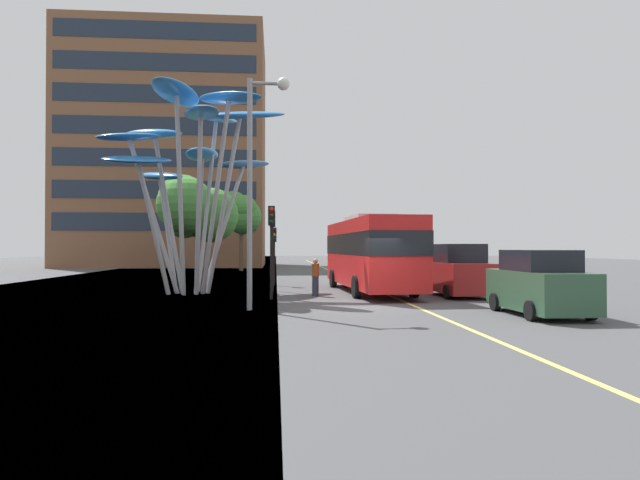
{
  "coord_description": "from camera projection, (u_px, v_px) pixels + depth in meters",
  "views": [
    {
      "loc": [
        -3.48,
        -19.96,
        2.15
      ],
      "look_at": [
        -1.41,
        5.67,
        2.5
      ],
      "focal_mm": 30.84,
      "sensor_mm": 36.0,
      "label": 1
    }
  ],
  "objects": [
    {
      "name": "red_bus",
      "position": [
        370.0,
        251.0,
        26.36
      ],
      "size": [
        3.15,
        11.13,
        3.66
      ],
      "color": "red",
      "rests_on": "ground"
    },
    {
      "name": "pedestrian",
      "position": [
        315.0,
        277.0,
        24.25
      ],
      "size": [
        0.34,
        0.34,
        1.66
      ],
      "color": "#2D3342",
      "rests_on": "ground"
    },
    {
      "name": "tree_pavement_far",
      "position": [
        241.0,
        212.0,
        50.66
      ],
      "size": [
        3.83,
        3.49,
        7.4
      ],
      "color": "brown",
      "rests_on": "ground"
    },
    {
      "name": "car_parked_mid",
      "position": [
        459.0,
        272.0,
        24.13
      ],
      "size": [
        2.09,
        4.23,
        2.3
      ],
      "color": "maroon",
      "rests_on": "ground"
    },
    {
      "name": "car_parked_near",
      "position": [
        539.0,
        284.0,
        17.4
      ],
      "size": [
        2.01,
        4.24,
        2.07
      ],
      "color": "#2D5138",
      "rests_on": "ground"
    },
    {
      "name": "traffic_light_island_mid",
      "position": [
        274.0,
        243.0,
        30.97
      ],
      "size": [
        0.28,
        0.42,
        3.27
      ],
      "color": "black",
      "rests_on": "ground"
    },
    {
      "name": "backdrop_building",
      "position": [
        169.0,
        152.0,
        64.08
      ],
      "size": [
        21.97,
        14.95,
        26.52
      ],
      "color": "brown",
      "rests_on": "ground"
    },
    {
      "name": "ground",
      "position": [
        351.0,
        307.0,
        20.08
      ],
      "size": [
        120.0,
        240.0,
        0.1
      ],
      "color": "#4C4C4F"
    },
    {
      "name": "street_lamp",
      "position": [
        258.0,
        163.0,
        18.9
      ],
      "size": [
        1.46,
        0.44,
        8.05
      ],
      "color": "gray",
      "rests_on": "ground"
    },
    {
      "name": "leaf_sculpture",
      "position": [
        193.0,
        145.0,
        26.1
      ],
      "size": [
        8.7,
        8.64,
        9.44
      ],
      "color": "#9EA0A5",
      "rests_on": "ground"
    },
    {
      "name": "traffic_light_kerb_far",
      "position": [
        272.0,
        233.0,
        26.96
      ],
      "size": [
        0.28,
        0.42,
        3.96
      ],
      "color": "black",
      "rests_on": "ground"
    },
    {
      "name": "car_side_street",
      "position": [
        401.0,
        263.0,
        37.81
      ],
      "size": [
        1.96,
        4.07,
        2.27
      ],
      "color": "black",
      "rests_on": "ground"
    },
    {
      "name": "traffic_light_kerb_near",
      "position": [
        271.0,
        232.0,
        22.62
      ],
      "size": [
        0.28,
        0.42,
        3.86
      ],
      "color": "black",
      "rests_on": "ground"
    },
    {
      "name": "tree_pavement_near",
      "position": [
        193.0,
        209.0,
        37.79
      ],
      "size": [
        5.46,
        5.05,
        7.17
      ],
      "color": "brown",
      "rests_on": "ground"
    },
    {
      "name": "car_parked_far",
      "position": [
        422.0,
        268.0,
        30.98
      ],
      "size": [
        2.07,
        3.98,
        2.09
      ],
      "color": "gold",
      "rests_on": "ground"
    }
  ]
}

